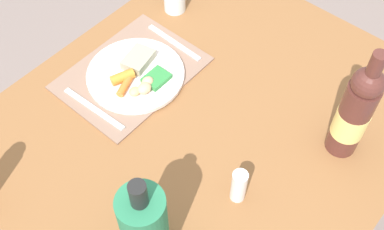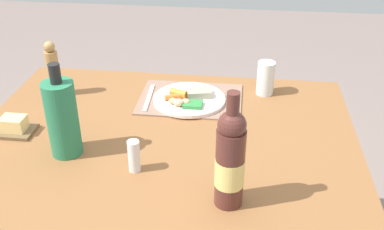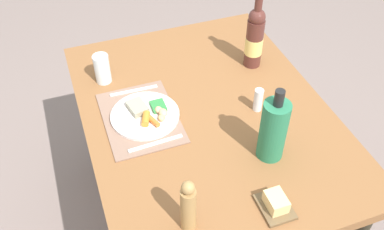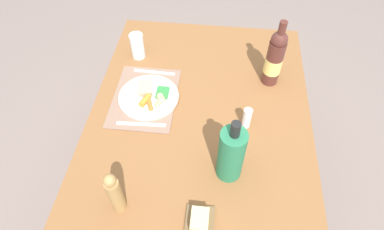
{
  "view_description": "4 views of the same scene",
  "coord_description": "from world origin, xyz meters",
  "views": [
    {
      "loc": [
        0.52,
        0.46,
        1.8
      ],
      "look_at": [
        -0.0,
        0.01,
        0.87
      ],
      "focal_mm": 45.13,
      "sensor_mm": 36.0,
      "label": 1
    },
    {
      "loc": [
        -0.25,
        1.27,
        1.59
      ],
      "look_at": [
        -0.09,
        -0.01,
        0.84
      ],
      "focal_mm": 42.43,
      "sensor_mm": 36.0,
      "label": 2
    },
    {
      "loc": [
        1.18,
        -0.49,
        1.97
      ],
      "look_at": [
        0.08,
        -0.09,
        0.85
      ],
      "focal_mm": 40.36,
      "sensor_mm": 36.0,
      "label": 3
    },
    {
      "loc": [
        0.92,
        0.06,
        1.88
      ],
      "look_at": [
        0.05,
        -0.03,
        0.8
      ],
      "focal_mm": 30.4,
      "sensor_mm": 36.0,
      "label": 4
    }
  ],
  "objects": [
    {
      "name": "dining_table",
      "position": [
        0.0,
        0.0,
        0.7
      ],
      "size": [
        1.29,
        0.97,
        0.77
      ],
      "color": "brown",
      "rests_on": "ground_plane"
    },
    {
      "name": "knife",
      "position": [
        0.1,
        -0.24,
        0.78
      ],
      "size": [
        0.03,
        0.21,
        0.0
      ],
      "primitive_type": "cube",
      "rotation": [
        0.0,
        0.0,
        0.05
      ],
      "color": "silver",
      "rests_on": "placemat"
    },
    {
      "name": "cooler_bottle",
      "position": [
        0.29,
        0.14,
        0.89
      ],
      "size": [
        0.1,
        0.1,
        0.3
      ],
      "color": "#28764F",
      "rests_on": "dining_table"
    },
    {
      "name": "placemat",
      "position": [
        -0.06,
        -0.26,
        0.77
      ],
      "size": [
        0.39,
        0.29,
        0.01
      ],
      "primitive_type": "cube",
      "color": "#8B6A57",
      "rests_on": "dining_table"
    },
    {
      "name": "salt_shaker",
      "position": [
        0.05,
        0.2,
        0.82
      ],
      "size": [
        0.04,
        0.04,
        0.1
      ],
      "primitive_type": "cylinder",
      "color": "white",
      "rests_on": "dining_table"
    },
    {
      "name": "fork",
      "position": [
        -0.22,
        -0.25,
        0.78
      ],
      "size": [
        0.02,
        0.2,
        0.0
      ],
      "primitive_type": "cube",
      "rotation": [
        0.0,
        0.0,
        -0.03
      ],
      "color": "silver",
      "rests_on": "placemat"
    },
    {
      "name": "dinner_plate",
      "position": [
        -0.05,
        -0.24,
        0.78
      ],
      "size": [
        0.28,
        0.28,
        0.04
      ],
      "color": "white",
      "rests_on": "placemat"
    },
    {
      "name": "wine_bottle",
      "position": [
        -0.23,
        0.31,
        0.91
      ],
      "size": [
        0.08,
        0.08,
        0.34
      ],
      "color": "#532823",
      "rests_on": "dining_table"
    }
  ]
}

